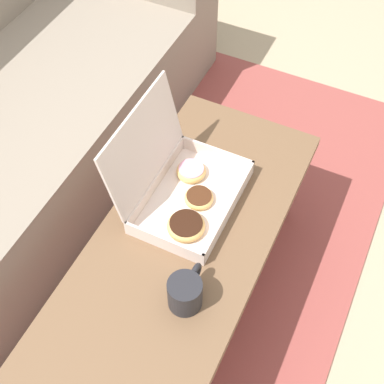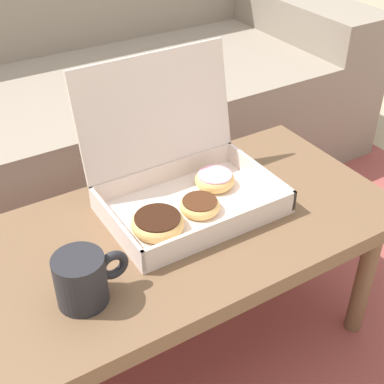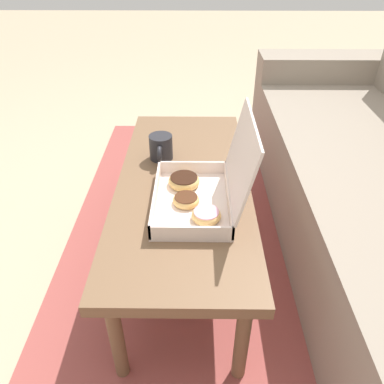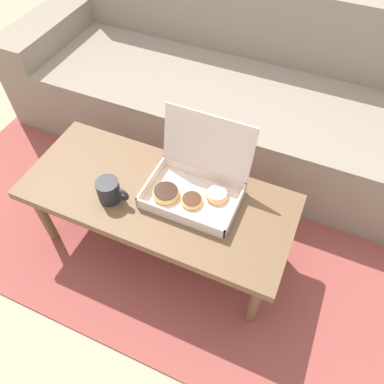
# 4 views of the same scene
# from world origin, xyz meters

# --- Properties ---
(ground_plane) EXTENTS (12.00, 12.00, 0.00)m
(ground_plane) POSITION_xyz_m (0.00, 0.00, 0.00)
(ground_plane) COLOR tan
(area_rug) EXTENTS (2.62, 1.84, 0.01)m
(area_rug) POSITION_xyz_m (0.00, 0.30, 0.01)
(area_rug) COLOR #994742
(area_rug) RESTS_ON ground_plane
(coffee_table) EXTENTS (1.16, 0.49, 0.41)m
(coffee_table) POSITION_xyz_m (0.00, -0.08, 0.37)
(coffee_table) COLOR brown
(coffee_table) RESTS_ON ground_plane
(pastry_box) EXTENTS (0.38, 0.31, 0.31)m
(pastry_box) POSITION_xyz_m (0.14, -0.01, 0.47)
(pastry_box) COLOR silver
(pastry_box) RESTS_ON coffee_table
(coffee_mug) EXTENTS (0.14, 0.09, 0.10)m
(coffee_mug) POSITION_xyz_m (-0.16, -0.18, 0.46)
(coffee_mug) COLOR #232328
(coffee_mug) RESTS_ON coffee_table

